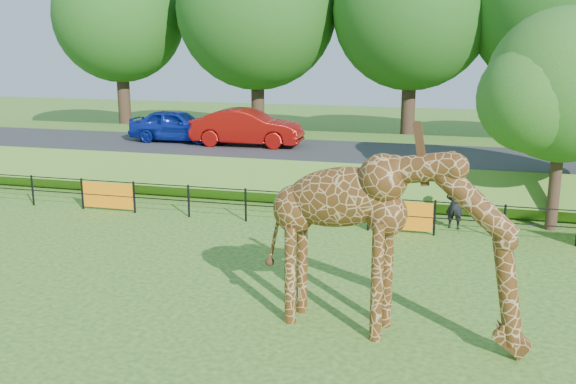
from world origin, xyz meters
name	(u,v)px	position (x,y,z in m)	size (l,w,h in m)	color
ground	(213,335)	(0.00, 0.00, 0.00)	(90.00, 90.00, 0.00)	#2B5C17
giraffe	(392,243)	(3.40, 0.96, 1.92)	(5.38, 0.99, 3.84)	#4E2C10
perimeter_fence	(306,209)	(0.00, 8.00, 0.55)	(28.07, 0.10, 1.10)	black
embankment	(346,163)	(0.00, 15.50, 0.65)	(40.00, 9.00, 1.30)	#2B5C17
road	(340,152)	(0.00, 14.00, 1.36)	(40.00, 5.00, 0.12)	#2F2F32
car_blue	(177,125)	(-7.34, 14.53, 2.12)	(1.65, 4.09, 1.39)	#1630B7
car_red	(247,127)	(-4.02, 14.27, 2.18)	(1.61, 4.62, 1.52)	#A40F0B
visitor	(455,205)	(4.57, 8.92, 0.76)	(0.56, 0.37, 1.53)	black
tree_east	(567,91)	(7.60, 9.63, 4.28)	(5.40, 4.71, 6.76)	black
bg_tree_line	(410,9)	(1.89, 22.00, 7.19)	(37.30, 8.80, 11.82)	black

